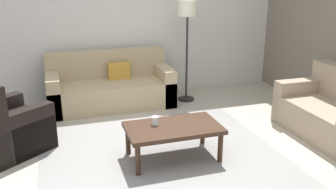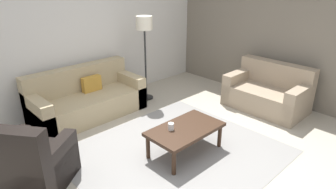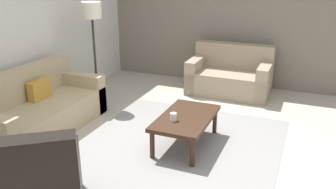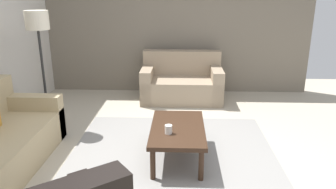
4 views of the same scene
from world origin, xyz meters
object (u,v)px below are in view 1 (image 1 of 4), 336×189
at_px(cup, 155,121).
at_px(armchair_leather, 3,129).
at_px(coffee_table, 173,130).
at_px(couch_main, 110,87).
at_px(lamp_standing, 187,19).

bearing_deg(cup, armchair_leather, 159.39).
relative_size(armchair_leather, coffee_table, 1.02).
xyz_separation_m(couch_main, cup, (0.21, -2.05, 0.16)).
relative_size(couch_main, cup, 20.05).
bearing_deg(lamp_standing, cup, -120.33).
relative_size(couch_main, coffee_table, 1.83).
distance_m(couch_main, cup, 2.07).
bearing_deg(armchair_leather, cup, -20.61).
distance_m(couch_main, coffee_table, 2.19).
height_order(cup, lamp_standing, lamp_standing).
height_order(armchair_leather, cup, armchair_leather).
distance_m(armchair_leather, lamp_standing, 3.26).
bearing_deg(couch_main, lamp_standing, -8.68).
bearing_deg(coffee_table, armchair_leather, 158.58).
distance_m(cup, lamp_standing, 2.35).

